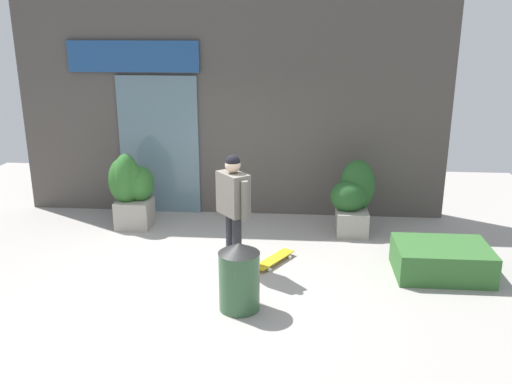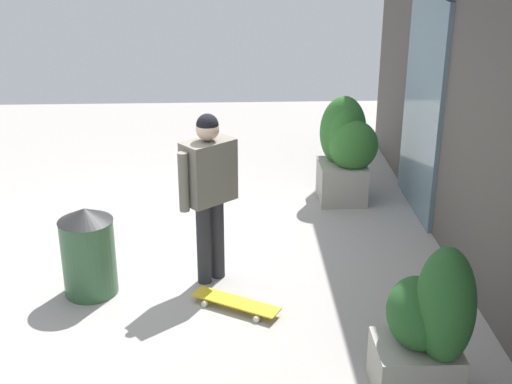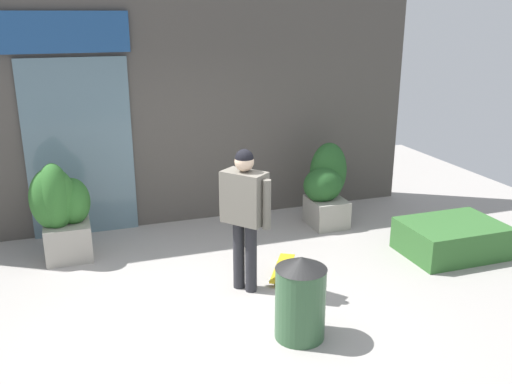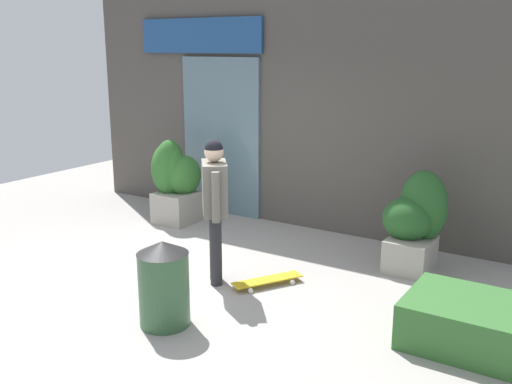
# 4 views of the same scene
# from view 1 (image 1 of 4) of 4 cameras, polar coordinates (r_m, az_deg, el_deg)

# --- Properties ---
(ground_plane) EXTENTS (12.00, 12.00, 0.00)m
(ground_plane) POSITION_cam_1_polar(r_m,az_deg,el_deg) (7.26, -5.31, -9.27)
(ground_plane) COLOR #9E9993
(building_facade) EXTENTS (7.39, 0.31, 3.78)m
(building_facade) POSITION_cam_1_polar(r_m,az_deg,el_deg) (9.44, -2.92, 8.92)
(building_facade) COLOR #4C4742
(building_facade) RESTS_ON ground_plane
(skateboarder) EXTENTS (0.49, 0.52, 1.62)m
(skateboarder) POSITION_cam_1_polar(r_m,az_deg,el_deg) (7.20, -2.42, -0.94)
(skateboarder) COLOR #28282D
(skateboarder) RESTS_ON ground_plane
(skateboard) EXTENTS (0.57, 0.79, 0.08)m
(skateboard) POSITION_cam_1_polar(r_m,az_deg,el_deg) (7.70, 1.91, -7.10)
(skateboard) COLOR gold
(skateboard) RESTS_ON ground_plane
(planter_box_left) EXTENTS (0.71, 0.64, 1.19)m
(planter_box_left) POSITION_cam_1_polar(r_m,az_deg,el_deg) (8.80, 10.20, -0.69)
(planter_box_left) COLOR gray
(planter_box_left) RESTS_ON ground_plane
(planter_box_right) EXTENTS (0.72, 0.65, 1.25)m
(planter_box_right) POSITION_cam_1_polar(r_m,az_deg,el_deg) (9.14, -13.06, 0.46)
(planter_box_right) COLOR gray
(planter_box_right) RESTS_ON ground_plane
(trash_bin) EXTENTS (0.49, 0.49, 0.83)m
(trash_bin) POSITION_cam_1_polar(r_m,az_deg,el_deg) (6.39, -1.78, -8.86)
(trash_bin) COLOR #335938
(trash_bin) RESTS_ON ground_plane
(hedge_ledge) EXTENTS (1.24, 0.90, 0.42)m
(hedge_ledge) POSITION_cam_1_polar(r_m,az_deg,el_deg) (7.73, 18.98, -6.79)
(hedge_ledge) COLOR #33662D
(hedge_ledge) RESTS_ON ground_plane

